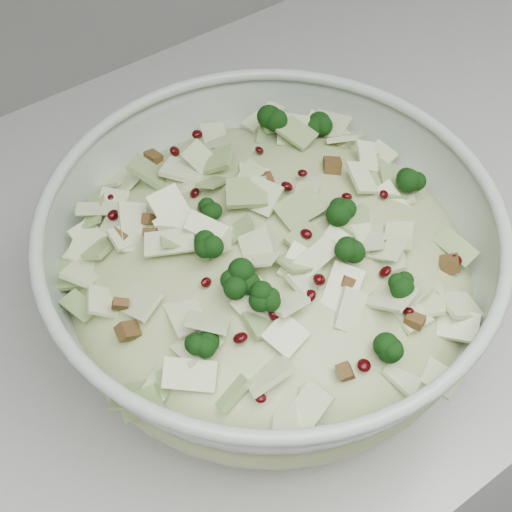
{
  "coord_description": "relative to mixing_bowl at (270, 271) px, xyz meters",
  "views": [
    {
      "loc": [
        0.2,
        1.34,
        1.4
      ],
      "look_at": [
        0.39,
        1.6,
        1.0
      ],
      "focal_mm": 50.0,
      "sensor_mm": 36.0,
      "label": 1
    }
  ],
  "objects": [
    {
      "name": "salad",
      "position": [
        0.0,
        0.0,
        0.02
      ],
      "size": [
        0.42,
        0.42,
        0.13
      ],
      "rotation": [
        0.0,
        0.0,
        0.55
      ],
      "color": "#B7C586",
      "rests_on": "mixing_bowl"
    },
    {
      "name": "mixing_bowl",
      "position": [
        0.0,
        0.0,
        0.0
      ],
      "size": [
        0.37,
        0.37,
        0.13
      ],
      "rotation": [
        0.0,
        0.0,
        0.12
      ],
      "color": "#ABBCAC",
      "rests_on": "counter"
    }
  ]
}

